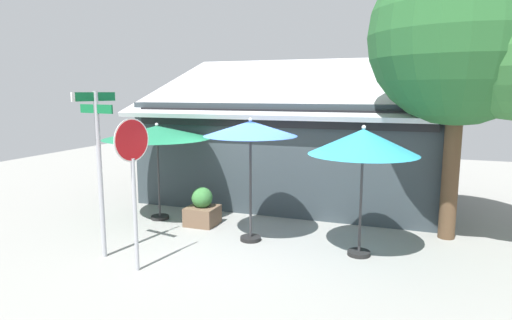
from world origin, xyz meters
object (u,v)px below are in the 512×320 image
(patio_umbrella_forest_green_left, at_px, (157,133))
(stop_sign, at_px, (133,167))
(street_sign_post, at_px, (99,158))
(patio_umbrella_royal_blue_center, at_px, (250,130))
(patio_umbrella_teal_right, at_px, (363,143))
(shade_tree, at_px, (476,39))
(sidewalk_planter, at_px, (202,209))

(patio_umbrella_forest_green_left, bearing_deg, stop_sign, -65.05)
(street_sign_post, height_order, patio_umbrella_royal_blue_center, street_sign_post)
(patio_umbrella_royal_blue_center, bearing_deg, patio_umbrella_forest_green_left, 165.21)
(street_sign_post, height_order, stop_sign, street_sign_post)
(patio_umbrella_forest_green_left, distance_m, patio_umbrella_royal_blue_center, 2.76)
(patio_umbrella_forest_green_left, height_order, patio_umbrella_royal_blue_center, patio_umbrella_royal_blue_center)
(street_sign_post, bearing_deg, patio_umbrella_teal_right, 20.39)
(street_sign_post, xyz_separation_m, shade_tree, (6.53, 3.25, 2.23))
(shade_tree, distance_m, sidewalk_planter, 6.84)
(patio_umbrella_teal_right, bearing_deg, sidewalk_planter, 168.97)
(sidewalk_planter, bearing_deg, street_sign_post, -109.72)
(stop_sign, height_order, patio_umbrella_forest_green_left, stop_sign)
(shade_tree, bearing_deg, sidewalk_planter, -171.81)
(sidewalk_planter, bearing_deg, shade_tree, 8.19)
(patio_umbrella_teal_right, distance_m, shade_tree, 3.15)
(patio_umbrella_forest_green_left, relative_size, patio_umbrella_teal_right, 1.03)
(sidewalk_planter, bearing_deg, patio_umbrella_forest_green_left, 177.10)
(patio_umbrella_teal_right, distance_m, sidewalk_planter, 4.21)
(patio_umbrella_royal_blue_center, bearing_deg, street_sign_post, -142.46)
(patio_umbrella_royal_blue_center, distance_m, shade_tree, 4.79)
(patio_umbrella_forest_green_left, bearing_deg, patio_umbrella_teal_right, -9.07)
(patio_umbrella_forest_green_left, xyz_separation_m, patio_umbrella_teal_right, (4.93, -0.79, 0.05))
(stop_sign, xyz_separation_m, patio_umbrella_forest_green_left, (-1.32, 2.83, 0.28))
(patio_umbrella_royal_blue_center, xyz_separation_m, patio_umbrella_teal_right, (2.27, -0.08, -0.16))
(sidewalk_planter, bearing_deg, stop_sign, -87.72)
(street_sign_post, xyz_separation_m, stop_sign, (0.98, -0.33, -0.05))
(stop_sign, relative_size, patio_umbrella_forest_green_left, 1.04)
(street_sign_post, xyz_separation_m, sidewalk_planter, (0.87, 2.43, -1.54))
(patio_umbrella_forest_green_left, distance_m, patio_umbrella_teal_right, 4.99)
(street_sign_post, relative_size, shade_tree, 0.52)
(street_sign_post, xyz_separation_m, patio_umbrella_royal_blue_center, (2.33, 1.79, 0.43))
(street_sign_post, distance_m, shade_tree, 7.63)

